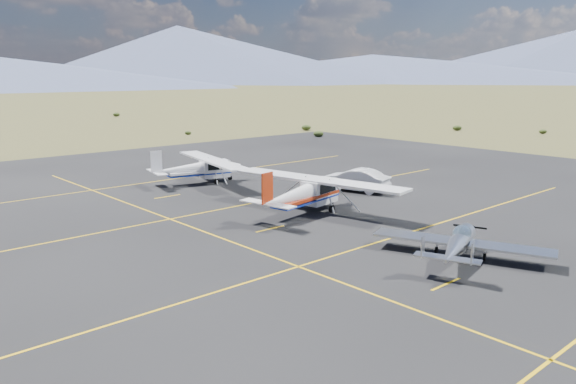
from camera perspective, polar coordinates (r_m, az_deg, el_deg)
name	(u,v)px	position (r m, az deg, el deg)	size (l,w,h in m)	color
ground	(417,249)	(27.94, 13.02, -5.69)	(1600.00, 1600.00, 0.00)	#383D1C
apron	(316,221)	(32.27, 2.84, -2.99)	(72.00, 72.00, 0.02)	black
aircraft_low_wing	(459,242)	(26.60, 17.00, -4.90)	(5.98, 8.01, 1.77)	silver
aircraft_cessna	(306,192)	(33.70, 1.87, 0.01)	(7.43, 12.00, 3.03)	silver
aircraft_plain	(199,168)	(43.59, -9.00, 2.44)	(6.86, 10.83, 2.74)	white
sedan	(355,180)	(40.59, 6.82, 1.24)	(1.71, 4.92, 1.62)	silver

